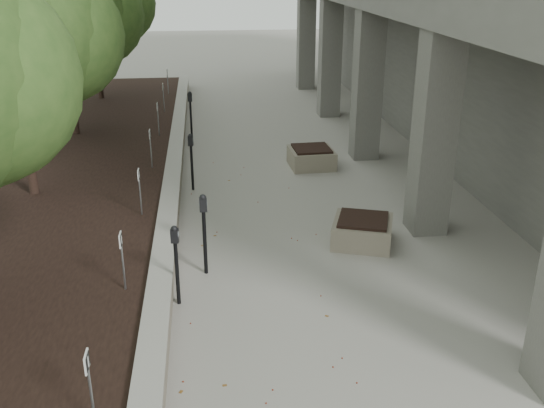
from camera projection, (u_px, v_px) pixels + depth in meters
retaining_wall at (173, 179)px, 14.58m from camera, size 0.39×26.00×0.50m
planting_bed at (16, 187)px, 14.21m from camera, size 7.00×26.00×0.40m
crabapple_tree_3 at (15, 68)px, 12.27m from camera, size 4.60×4.00×5.44m
crabapple_tree_4 at (65, 39)px, 16.88m from camera, size 4.60×4.00×5.44m
crabapple_tree_5 at (93, 22)px, 21.48m from camera, size 4.60×4.00×5.44m
parking_sign_2 at (91, 390)px, 6.46m from camera, size 0.04×0.22×0.96m
parking_sign_3 at (123, 262)px, 9.22m from camera, size 0.04×0.22×0.96m
parking_sign_4 at (140, 192)px, 11.99m from camera, size 0.04×0.22×0.96m
parking_sign_5 at (151, 149)px, 14.75m from camera, size 0.04×0.22×0.96m
parking_sign_6 at (158, 119)px, 17.51m from camera, size 0.04×0.22×0.96m
parking_sign_7 at (164, 98)px, 20.28m from camera, size 0.04×0.22×0.96m
parking_sign_8 at (168, 81)px, 23.04m from camera, size 0.04×0.22×0.96m
parking_meter_2 at (204, 235)px, 10.44m from camera, size 0.15×0.11×1.50m
parking_meter_3 at (177, 266)px, 9.51m from camera, size 0.15×0.12×1.38m
parking_meter_4 at (192, 162)px, 14.36m from camera, size 0.15×0.12×1.40m
parking_meter_5 at (191, 116)px, 18.48m from camera, size 0.16×0.12×1.49m
planter_front at (362, 230)px, 11.78m from camera, size 1.42×1.42×0.52m
planter_back at (311, 157)px, 16.17m from camera, size 1.19×1.19×0.53m
berry_scatter at (260, 260)px, 11.17m from camera, size 3.30×14.10×0.02m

